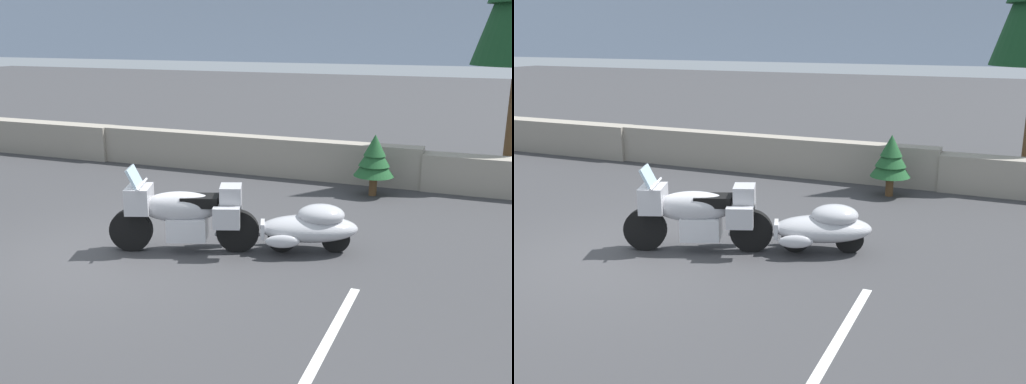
# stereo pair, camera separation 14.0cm
# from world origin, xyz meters

# --- Properties ---
(ground_plane) EXTENTS (80.00, 80.00, 0.00)m
(ground_plane) POSITION_xyz_m (0.00, 0.00, 0.00)
(ground_plane) COLOR #38383A
(stone_guard_wall) EXTENTS (24.00, 0.59, 0.90)m
(stone_guard_wall) POSITION_xyz_m (-0.49, 5.89, 0.43)
(stone_guard_wall) COLOR gray
(stone_guard_wall) RESTS_ON ground
(distant_ridgeline) EXTENTS (240.00, 80.00, 16.00)m
(distant_ridgeline) POSITION_xyz_m (0.00, 95.92, 8.00)
(distant_ridgeline) COLOR #99A8BF
(distant_ridgeline) RESTS_ON ground
(touring_motorcycle) EXTENTS (2.22, 1.21, 1.33)m
(touring_motorcycle) POSITION_xyz_m (0.99, 0.72, 0.62)
(touring_motorcycle) COLOR black
(touring_motorcycle) RESTS_ON ground
(car_shaped_trailer) EXTENTS (2.19, 1.18, 0.76)m
(car_shaped_trailer) POSITION_xyz_m (2.81, 1.39, 0.41)
(car_shaped_trailer) COLOR black
(car_shaped_trailer) RESTS_ON ground
(pine_sapling_near) EXTENTS (0.82, 0.82, 1.28)m
(pine_sapling_near) POSITION_xyz_m (3.12, 4.97, 0.80)
(pine_sapling_near) COLOR brown
(pine_sapling_near) RESTS_ON ground
(parking_stripe_marker) EXTENTS (0.12, 3.60, 0.01)m
(parking_stripe_marker) POSITION_xyz_m (3.77, -1.50, 0.00)
(parking_stripe_marker) COLOR silver
(parking_stripe_marker) RESTS_ON ground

